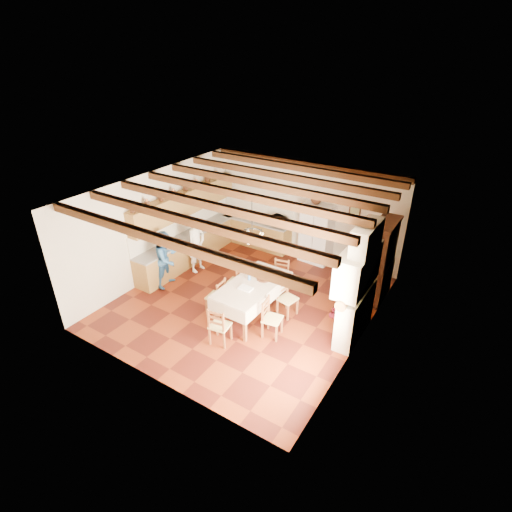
% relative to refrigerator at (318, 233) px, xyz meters
% --- Properties ---
extents(floor, '(6.00, 6.50, 0.02)m').
position_rel_refrigerator_xyz_m(floor, '(-0.55, -3.09, -0.92)').
color(floor, '#45150D').
rests_on(floor, ground).
extents(ceiling, '(6.00, 6.50, 0.02)m').
position_rel_refrigerator_xyz_m(ceiling, '(-0.55, -3.09, 2.10)').
color(ceiling, white).
rests_on(ceiling, ground).
extents(wall_back, '(6.00, 0.02, 3.00)m').
position_rel_refrigerator_xyz_m(wall_back, '(-0.55, 0.17, 0.59)').
color(wall_back, beige).
rests_on(wall_back, ground).
extents(wall_front, '(6.00, 0.02, 3.00)m').
position_rel_refrigerator_xyz_m(wall_front, '(-0.55, -6.35, 0.59)').
color(wall_front, beige).
rests_on(wall_front, ground).
extents(wall_left, '(0.02, 6.50, 3.00)m').
position_rel_refrigerator_xyz_m(wall_left, '(-3.56, -3.09, 0.59)').
color(wall_left, beige).
rests_on(wall_left, ground).
extents(wall_right, '(0.02, 6.50, 3.00)m').
position_rel_refrigerator_xyz_m(wall_right, '(2.46, -3.09, 0.59)').
color(wall_right, beige).
rests_on(wall_right, ground).
extents(ceiling_beams, '(6.00, 6.30, 0.16)m').
position_rel_refrigerator_xyz_m(ceiling_beams, '(-0.55, -3.09, 2.00)').
color(ceiling_beams, '#3A210C').
rests_on(ceiling_beams, ground).
extents(lower_cabinets_left, '(0.60, 4.30, 0.86)m').
position_rel_refrigerator_xyz_m(lower_cabinets_left, '(-3.25, -2.04, -0.48)').
color(lower_cabinets_left, brown).
rests_on(lower_cabinets_left, ground).
extents(lower_cabinets_back, '(2.30, 0.60, 0.86)m').
position_rel_refrigerator_xyz_m(lower_cabinets_back, '(-2.10, -0.14, -0.48)').
color(lower_cabinets_back, brown).
rests_on(lower_cabinets_back, ground).
extents(countertop_left, '(0.62, 4.30, 0.04)m').
position_rel_refrigerator_xyz_m(countertop_left, '(-3.25, -2.04, -0.03)').
color(countertop_left, gray).
rests_on(countertop_left, lower_cabinets_left).
extents(countertop_back, '(2.34, 0.62, 0.04)m').
position_rel_refrigerator_xyz_m(countertop_back, '(-2.10, -0.14, -0.03)').
color(countertop_back, gray).
rests_on(countertop_back, lower_cabinets_back).
extents(backsplash_left, '(0.03, 4.30, 0.60)m').
position_rel_refrigerator_xyz_m(backsplash_left, '(-3.54, -2.04, 0.29)').
color(backsplash_left, beige).
rests_on(backsplash_left, ground).
extents(backsplash_back, '(2.30, 0.03, 0.60)m').
position_rel_refrigerator_xyz_m(backsplash_back, '(-2.10, 0.15, 0.29)').
color(backsplash_back, beige).
rests_on(backsplash_back, ground).
extents(upper_cabinets, '(0.35, 4.20, 0.70)m').
position_rel_refrigerator_xyz_m(upper_cabinets, '(-3.38, -2.04, 0.94)').
color(upper_cabinets, brown).
rests_on(upper_cabinets, ground).
extents(fireplace, '(0.56, 1.60, 2.80)m').
position_rel_refrigerator_xyz_m(fireplace, '(2.17, -2.89, 0.49)').
color(fireplace, beige).
rests_on(fireplace, ground).
extents(wall_picture, '(0.34, 0.03, 0.42)m').
position_rel_refrigerator_xyz_m(wall_picture, '(1.00, 0.14, 0.94)').
color(wall_picture, '#312013').
rests_on(wall_picture, ground).
extents(refrigerator, '(0.96, 0.81, 1.83)m').
position_rel_refrigerator_xyz_m(refrigerator, '(0.00, 0.00, 0.00)').
color(refrigerator, white).
rests_on(refrigerator, floor).
extents(hutch, '(0.51, 1.19, 2.16)m').
position_rel_refrigerator_xyz_m(hutch, '(2.20, -1.02, 0.17)').
color(hutch, '#3C2111').
rests_on(hutch, floor).
extents(dining_table, '(1.11, 2.09, 0.90)m').
position_rel_refrigerator_xyz_m(dining_table, '(-0.12, -3.47, -0.10)').
color(dining_table, '#F0E0CE').
rests_on(dining_table, floor).
extents(chandelier, '(0.47, 0.47, 0.03)m').
position_rel_refrigerator_xyz_m(chandelier, '(-0.12, -3.47, 1.34)').
color(chandelier, black).
rests_on(chandelier, ground).
extents(chair_left_near, '(0.43, 0.45, 0.96)m').
position_rel_refrigerator_xyz_m(chair_left_near, '(-0.94, -3.86, -0.43)').
color(chair_left_near, brown).
rests_on(chair_left_near, floor).
extents(chair_left_far, '(0.43, 0.44, 0.96)m').
position_rel_refrigerator_xyz_m(chair_left_far, '(-0.92, -3.07, -0.43)').
color(chair_left_far, brown).
rests_on(chair_left_far, floor).
extents(chair_right_near, '(0.46, 0.48, 0.96)m').
position_rel_refrigerator_xyz_m(chair_right_near, '(0.69, -3.90, -0.43)').
color(chair_right_near, brown).
rests_on(chair_right_near, floor).
extents(chair_right_far, '(0.48, 0.49, 0.96)m').
position_rel_refrigerator_xyz_m(chair_right_far, '(0.60, -3.00, -0.43)').
color(chair_right_far, brown).
rests_on(chair_right_far, floor).
extents(chair_end_near, '(0.48, 0.46, 0.96)m').
position_rel_refrigerator_xyz_m(chair_end_near, '(-0.17, -4.72, -0.43)').
color(chair_end_near, brown).
rests_on(chair_end_near, floor).
extents(chair_end_far, '(0.50, 0.48, 0.96)m').
position_rel_refrigerator_xyz_m(chair_end_far, '(-0.04, -2.26, -0.43)').
color(chair_end_far, brown).
rests_on(chair_end_far, floor).
extents(person_man, '(0.42, 0.62, 1.66)m').
position_rel_refrigerator_xyz_m(person_man, '(-2.69, -2.46, -0.08)').
color(person_man, white).
rests_on(person_man, floor).
extents(person_woman_blue, '(0.72, 0.87, 1.61)m').
position_rel_refrigerator_xyz_m(person_woman_blue, '(-2.86, -3.52, -0.11)').
color(person_woman_blue, '#31659F').
rests_on(person_woman_blue, floor).
extents(person_woman_red, '(0.48, 1.03, 1.71)m').
position_rel_refrigerator_xyz_m(person_woman_red, '(1.71, -2.36, -0.06)').
color(person_woman_red, '#BD2847').
rests_on(person_woman_red, floor).
extents(microwave, '(0.62, 0.50, 0.29)m').
position_rel_refrigerator_xyz_m(microwave, '(-1.30, -0.14, 0.13)').
color(microwave, silver).
rests_on(microwave, countertop_back).
extents(fridge_vase, '(0.33, 0.33, 0.33)m').
position_rel_refrigerator_xyz_m(fridge_vase, '(-0.14, 0.00, 1.08)').
color(fridge_vase, '#3C2111').
rests_on(fridge_vase, refrigerator).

